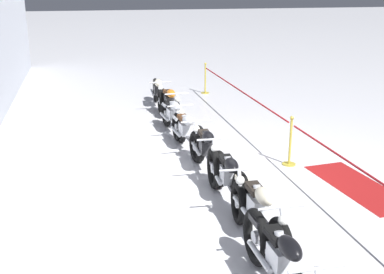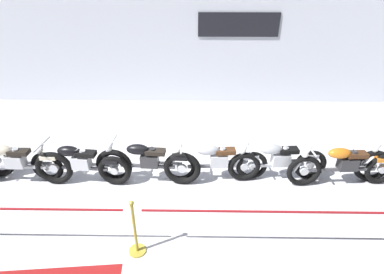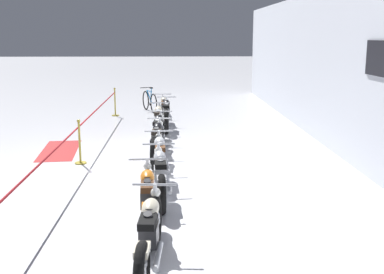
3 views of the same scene
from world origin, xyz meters
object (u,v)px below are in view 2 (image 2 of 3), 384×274
stanchion_far_left (34,215)px  motorcycle_silver_6 (278,161)px  motorcycle_silver_5 (216,162)px  motorcycle_cream_2 (14,164)px  stanchion_mid_left (135,235)px  motorcycle_black_4 (147,163)px  motorcycle_orange_7 (344,166)px  motorcycle_black_3 (79,164)px

stanchion_far_left → motorcycle_silver_6: bearing=25.3°
motorcycle_silver_5 → motorcycle_silver_6: size_ratio=1.04×
motorcycle_cream_2 → stanchion_mid_left: size_ratio=2.28×
motorcycle_black_4 → motorcycle_orange_7: (4.04, -0.01, -0.01)m
motorcycle_black_4 → stanchion_mid_left: 1.82m
motorcycle_cream_2 → motorcycle_black_3: size_ratio=1.12×
motorcycle_silver_6 → motorcycle_orange_7: 1.33m
stanchion_far_left → motorcycle_cream_2: bearing=127.2°
motorcycle_silver_5 → motorcycle_black_4: bearing=-175.9°
motorcycle_black_3 → motorcycle_orange_7: bearing=0.1°
motorcycle_cream_2 → motorcycle_black_3: motorcycle_cream_2 is taller
motorcycle_cream_2 → motorcycle_silver_6: (5.47, 0.21, -0.02)m
stanchion_far_left → stanchion_mid_left: 1.55m
motorcycle_cream_2 → motorcycle_silver_6: 5.47m
motorcycle_black_3 → motorcycle_silver_6: 4.13m
motorcycle_black_3 → stanchion_mid_left: 2.32m
motorcycle_black_3 → motorcycle_silver_6: bearing=2.3°
stanchion_mid_left → stanchion_far_left: bearing=-180.0°
motorcycle_cream_2 → stanchion_far_left: stanchion_far_left is taller
motorcycle_black_3 → stanchion_far_left: bearing=-90.4°
motorcycle_orange_7 → stanchion_mid_left: bearing=-155.6°
motorcycle_black_4 → motorcycle_black_3: bearing=-179.0°
motorcycle_black_3 → motorcycle_silver_6: same height
motorcycle_cream_2 → motorcycle_black_4: 2.75m
stanchion_far_left → stanchion_mid_left: bearing=0.0°
motorcycle_black_4 → motorcycle_silver_5: 1.43m
motorcycle_orange_7 → motorcycle_silver_6: bearing=173.2°
motorcycle_black_3 → motorcycle_silver_6: size_ratio=1.02×
motorcycle_black_4 → motorcycle_cream_2: bearing=-178.7°
motorcycle_cream_2 → motorcycle_black_4: size_ratio=1.09×
motorcycle_cream_2 → stanchion_far_left: (1.33, -1.75, 0.29)m
motorcycle_silver_5 → motorcycle_silver_6: bearing=1.8°
motorcycle_silver_6 → motorcycle_orange_7: bearing=-6.8°
motorcycle_silver_6 → stanchion_far_left: 4.59m
motorcycle_cream_2 → motorcycle_orange_7: 6.78m
motorcycle_silver_5 → motorcycle_black_3: bearing=-177.4°
motorcycle_silver_5 → motorcycle_orange_7: 2.62m
motorcycle_silver_6 → motorcycle_orange_7: size_ratio=0.90×
motorcycle_orange_7 → stanchion_far_left: stanchion_far_left is taller
motorcycle_silver_5 → stanchion_mid_left: (-1.35, -1.91, -0.10)m
motorcycle_black_4 → motorcycle_silver_5: (1.42, 0.10, -0.02)m
stanchion_far_left → motorcycle_black_3: bearing=89.6°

